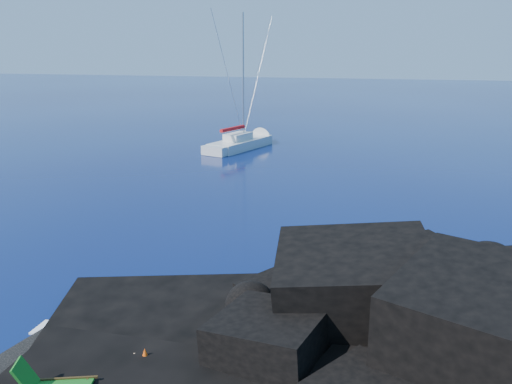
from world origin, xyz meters
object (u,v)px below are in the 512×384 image
at_px(sailboat, 241,148).
at_px(deck_chair, 59,379).
at_px(marker_cone, 145,356).
at_px(sunbather, 120,354).

distance_m(sailboat, deck_chair, 38.46).
xyz_separation_m(deck_chair, marker_cone, (1.25, 2.09, -0.38)).
xyz_separation_m(deck_chair, sunbather, (0.45, 2.03, -0.46)).
xyz_separation_m(sunbather, marker_cone, (0.81, 0.06, 0.08)).
distance_m(sailboat, sunbather, 36.59).
bearing_deg(sailboat, deck_chair, -63.39).
distance_m(sunbather, marker_cone, 0.81).
height_order(sailboat, sunbather, sailboat).
relative_size(sailboat, deck_chair, 7.10).
bearing_deg(deck_chair, sunbather, 53.77).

